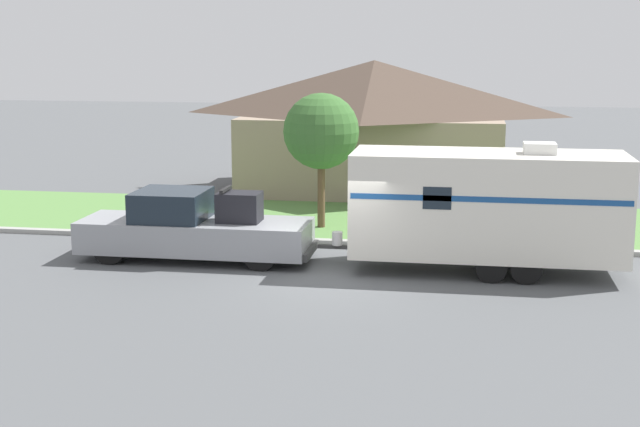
# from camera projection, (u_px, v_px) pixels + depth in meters

# --- Properties ---
(ground_plane) EXTENTS (120.00, 120.00, 0.00)m
(ground_plane) POSITION_uv_depth(u_px,v_px,m) (335.00, 278.00, 22.56)
(ground_plane) COLOR #515456
(curb_strip) EXTENTS (80.00, 0.30, 0.14)m
(curb_strip) POSITION_uv_depth(u_px,v_px,m) (354.00, 243.00, 26.17)
(curb_strip) COLOR #999993
(curb_strip) RESTS_ON ground_plane
(lawn_strip) EXTENTS (80.00, 7.00, 0.03)m
(lawn_strip) POSITION_uv_depth(u_px,v_px,m) (368.00, 220.00, 29.72)
(lawn_strip) COLOR #568442
(lawn_strip) RESTS_ON ground_plane
(house_across_street) EXTENTS (10.79, 6.60, 5.14)m
(house_across_street) POSITION_uv_depth(u_px,v_px,m) (374.00, 124.00, 35.15)
(house_across_street) COLOR gray
(house_across_street) RESTS_ON ground_plane
(pickup_truck) EXTENTS (6.41, 2.05, 2.03)m
(pickup_truck) POSITION_uv_depth(u_px,v_px,m) (194.00, 229.00, 24.35)
(pickup_truck) COLOR black
(pickup_truck) RESTS_ON ground_plane
(travel_trailer) EXTENTS (7.90, 2.44, 3.40)m
(travel_trailer) POSITION_uv_depth(u_px,v_px,m) (488.00, 205.00, 22.91)
(travel_trailer) COLOR black
(travel_trailer) RESTS_ON ground_plane
(mailbox) EXTENTS (0.48, 0.20, 1.22)m
(mailbox) POSITION_uv_depth(u_px,v_px,m) (508.00, 215.00, 25.85)
(mailbox) COLOR brown
(mailbox) RESTS_ON ground_plane
(tree_in_yard) EXTENTS (2.40, 2.40, 4.31)m
(tree_in_yard) POSITION_uv_depth(u_px,v_px,m) (321.00, 132.00, 27.99)
(tree_in_yard) COLOR brown
(tree_in_yard) RESTS_ON ground_plane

